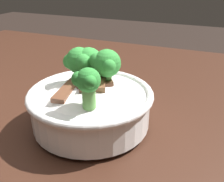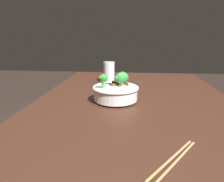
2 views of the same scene
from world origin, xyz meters
name	(u,v)px [view 1 (image 1 of 2)]	position (x,y,z in m)	size (l,w,h in m)	color
dining_table	(104,133)	(0.00, 0.00, 0.68)	(1.44, 0.94, 0.76)	#381E14
rice_bowl	(91,100)	(-0.02, 0.09, 0.81)	(0.21, 0.21, 0.14)	white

